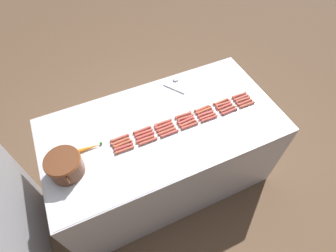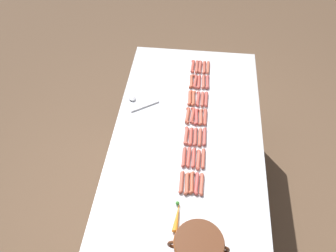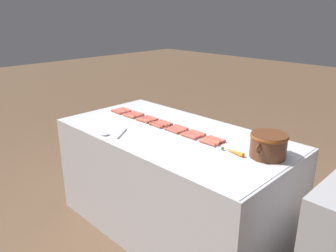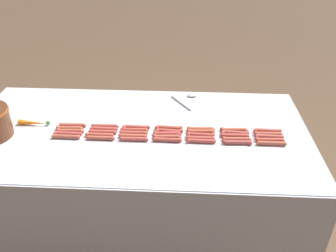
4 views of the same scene
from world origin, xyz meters
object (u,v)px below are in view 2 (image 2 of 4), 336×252
Objects in this scene: hot_dog_1 at (207,82)px; hot_dog_24 at (193,116)px; hot_dog_9 at (202,99)px; hot_dog_29 at (191,81)px; hot_dog_2 at (206,99)px; hot_dog_4 at (204,137)px; hot_dog_3 at (205,117)px; hot_dog_32 at (186,136)px; hot_dog_0 at (208,68)px; serving_spoon at (136,101)px; hot_dog_25 at (191,137)px; hot_dog_5 at (203,159)px; hot_dog_21 at (197,67)px; hot_dog_28 at (193,66)px; hot_dog_20 at (192,183)px; hot_dog_16 at (198,99)px; hot_dog_22 at (195,82)px; hot_dog_8 at (204,82)px; hot_dog_17 at (196,117)px; carrot at (177,216)px; hot_dog_34 at (182,182)px; hot_dog_33 at (184,157)px; hot_dog_27 at (187,184)px; hot_dog_11 at (200,137)px; hot_dog_14 at (200,67)px; hot_dog_19 at (194,158)px; hot_dog_12 at (198,160)px; hot_dog_30 at (190,98)px; hot_dog_18 at (195,137)px; hot_dog_6 at (202,184)px; bean_pot at (198,248)px; hot_dog_15 at (199,82)px; hot_dog_10 at (201,117)px; hot_dog_23 at (193,98)px; hot_dog_13 at (197,184)px; hot_dog_26 at (189,157)px; hot_dog_7 at (204,68)px.

hot_dog_1 is 1.00× the size of hot_dog_24.
hot_dog_9 and hot_dog_29 have the same top height.
hot_dog_4 is (-0.00, 0.36, 0.00)m from hot_dog_2.
hot_dog_3 is 1.00× the size of hot_dog_32.
hot_dog_0 is at bearing -90.28° from hot_dog_2.
hot_dog_25 is at bearing 144.09° from serving_spoon.
hot_dog_5 is at bearing 136.93° from serving_spoon.
hot_dog_21 and hot_dog_24 have the same top height.
hot_dog_28 is 1.00× the size of hot_dog_29.
hot_dog_28 is at bearing -71.90° from hot_dog_2.
hot_dog_16 is at bearing -90.07° from hot_dog_20.
hot_dog_22 is at bearing -93.06° from hot_dog_32.
hot_dog_8 is (0.03, -0.73, 0.00)m from hot_dog_5.
hot_dog_17 is 0.87× the size of carrot.
hot_dog_34 is at bearing 88.09° from hot_dog_22.
hot_dog_2 is 0.65× the size of serving_spoon.
hot_dog_27 is at bearing 99.59° from hot_dog_33.
hot_dog_14 is at bearing -87.39° from hot_dog_11.
hot_dog_34 is (0.03, 0.55, 0.00)m from hot_dog_24.
carrot is at bearing 80.43° from hot_dog_11.
hot_dog_19 is at bearing 86.50° from hot_dog_9.
hot_dog_33 is at bearing 90.02° from hot_dog_28.
hot_dog_3 is 0.65× the size of serving_spoon.
hot_dog_12 and hot_dog_30 have the same top height.
hot_dog_18 and hot_dog_29 have the same top height.
bean_pot is at bearing 89.44° from hot_dog_6.
hot_dog_12 reaches higher than serving_spoon.
hot_dog_15 is 1.00× the size of hot_dog_18.
hot_dog_11 reaches higher than serving_spoon.
hot_dog_28 is 0.87× the size of carrot.
hot_dog_0 and hot_dog_10 have the same top height.
hot_dog_21 and hot_dog_25 have the same top height.
hot_dog_5 is at bearing 99.43° from hot_dog_29.
hot_dog_22 is at bearing -91.91° from hot_dog_34.
hot_dog_24 and hot_dog_34 have the same top height.
hot_dog_32 is at bearing 85.85° from hot_dog_23.
hot_dog_16 is (0.06, 0.37, 0.00)m from hot_dog_0.
hot_dog_19 is (0.06, 0.36, 0.00)m from hot_dog_3.
hot_dog_20 is 0.72m from hot_dog_23.
hot_dog_33 is (0.09, -0.19, 0.00)m from hot_dog_13.
hot_dog_26 is (-0.00, 0.54, 0.00)m from hot_dog_23.
carrot is (0.04, 0.58, 0.00)m from hot_dog_25.
hot_dog_7 is 0.37m from hot_dog_9.
hot_dog_10 is at bearing 99.11° from hot_dog_22.
hot_dog_25 is at bearing 80.70° from hot_dog_1.
hot_dog_24 is 0.55m from hot_dog_28.
hot_dog_14 and hot_dog_15 have the same top height.
hot_dog_23 is 0.17m from hot_dog_24.
hot_dog_16 is at bearing -94.63° from hot_dog_25.
hot_dog_6 and hot_dog_21 have the same top height.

